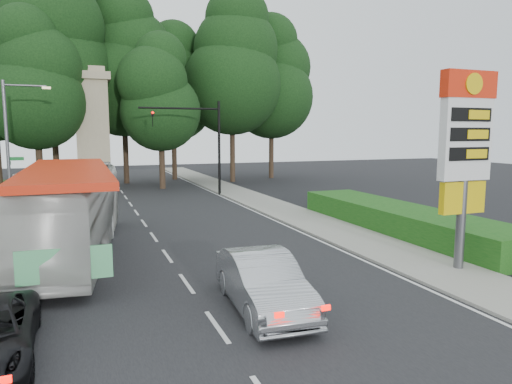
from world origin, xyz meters
name	(u,v)px	position (x,y,z in m)	size (l,w,h in m)	color
ground	(223,336)	(0.00, 0.00, 0.00)	(120.00, 120.00, 0.00)	black
road_surface	(151,233)	(0.00, 12.00, 0.01)	(14.00, 80.00, 0.02)	black
sidewalk_right	(308,220)	(8.50, 12.00, 0.06)	(3.00, 80.00, 0.12)	gray
hedge	(401,219)	(11.50, 8.00, 0.60)	(3.00, 14.00, 1.20)	#154A13
gas_station_pylon	(466,143)	(9.20, 1.99, 4.45)	(2.10, 0.45, 6.85)	#59595E
traffic_signal_mast	(202,135)	(5.68, 24.00, 4.67)	(6.10, 0.35, 7.20)	black
streetlight_signs	(11,139)	(-6.99, 22.01, 4.44)	(2.75, 0.98, 8.00)	#59595E
monument	(92,129)	(-2.00, 30.00, 5.10)	(3.00, 3.00, 10.05)	tan
tree_center_left	(50,46)	(-5.00, 33.00, 12.02)	(10.08, 10.08, 19.80)	#2D2116
tree_center_right	(123,65)	(1.00, 35.00, 11.02)	(9.24, 9.24, 18.15)	#2D2116
tree_east_near	(173,84)	(6.00, 37.00, 9.68)	(8.12, 8.12, 15.95)	#2D2116
tree_east_mid	(232,64)	(11.00, 33.00, 11.35)	(9.52, 9.52, 18.70)	#2D2116
tree_far_east	(272,79)	(16.00, 35.00, 10.35)	(8.68, 8.68, 17.05)	#2D2116
tree_monument_left	(35,81)	(-6.00, 29.00, 8.68)	(7.28, 7.28, 14.30)	#2D2116
tree_monument_right	(160,95)	(3.50, 29.50, 8.01)	(6.72, 6.72, 13.20)	#2D2116
transit_bus	(69,211)	(-3.50, 9.24, 1.73)	(2.91, 12.42, 3.46)	silver
sedan_silver	(263,282)	(1.50, 1.18, 0.78)	(1.65, 4.73, 1.56)	#AFB1B7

